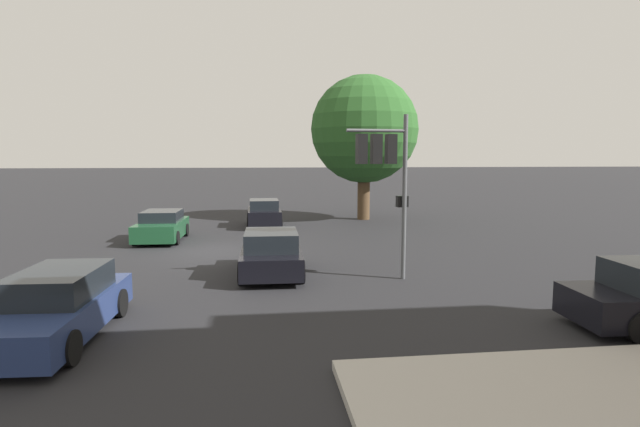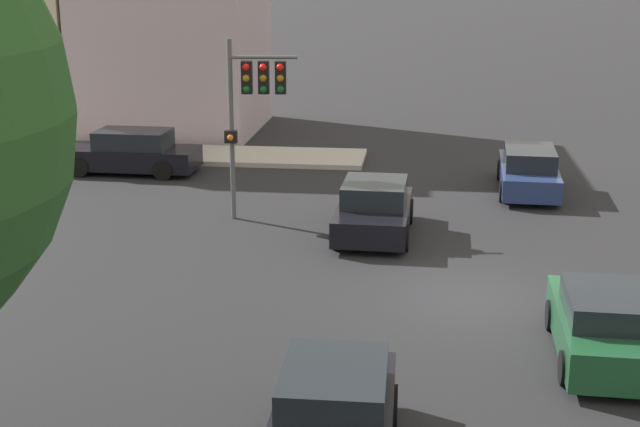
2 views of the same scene
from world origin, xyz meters
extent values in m
plane|color=black|center=(0.00, 0.00, 0.00)|extent=(300.00, 300.00, 0.00)
cylinder|color=#4C3823|center=(-9.27, 8.43, 1.52)|extent=(0.75, 0.75, 3.04)
sphere|color=#285623|center=(-9.27, 8.43, 5.45)|extent=(6.45, 6.45, 6.45)
cylinder|color=#515456|center=(5.54, 6.53, 2.56)|extent=(0.14, 0.14, 5.11)
cylinder|color=#515456|center=(5.63, 5.60, 4.61)|extent=(0.27, 1.87, 0.10)
cube|color=black|center=(5.58, 6.06, 4.06)|extent=(0.33, 0.33, 0.90)
sphere|color=red|center=(5.39, 6.04, 4.36)|extent=(0.20, 0.20, 0.20)
sphere|color=#99660F|center=(5.39, 6.04, 4.06)|extent=(0.20, 0.20, 0.20)
sphere|color=#0F511E|center=(5.39, 6.04, 3.76)|extent=(0.20, 0.20, 0.20)
cube|color=black|center=(5.63, 5.60, 4.06)|extent=(0.33, 0.33, 0.90)
sphere|color=red|center=(5.44, 5.58, 4.36)|extent=(0.20, 0.20, 0.20)
sphere|color=#99660F|center=(5.44, 5.58, 4.06)|extent=(0.20, 0.20, 0.20)
sphere|color=#0F511E|center=(5.44, 5.58, 3.76)|extent=(0.20, 0.20, 0.20)
cube|color=black|center=(5.67, 5.13, 4.06)|extent=(0.33, 0.33, 0.90)
sphere|color=red|center=(5.48, 5.11, 4.36)|extent=(0.20, 0.20, 0.20)
sphere|color=#99660F|center=(5.48, 5.11, 4.06)|extent=(0.20, 0.20, 0.20)
sphere|color=#0F511E|center=(5.48, 5.11, 3.76)|extent=(0.20, 0.20, 0.20)
cube|color=black|center=(5.36, 6.51, 2.44)|extent=(0.25, 0.37, 0.35)
sphere|color=orange|center=(5.22, 6.50, 2.44)|extent=(0.18, 0.18, 0.18)
cube|color=navy|center=(9.69, -2.22, 0.53)|extent=(4.67, 1.97, 0.68)
cube|color=black|center=(9.50, -2.21, 1.16)|extent=(2.46, 1.65, 0.58)
cylinder|color=black|center=(11.15, -1.46, 0.33)|extent=(0.68, 0.25, 0.67)
cylinder|color=black|center=(8.30, -1.33, 0.33)|extent=(0.68, 0.25, 0.67)
cylinder|color=black|center=(8.22, -2.97, 0.33)|extent=(0.68, 0.25, 0.67)
cube|color=black|center=(4.43, 2.42, 0.53)|extent=(4.05, 2.00, 0.68)
cube|color=black|center=(4.59, 2.42, 1.16)|extent=(2.12, 1.72, 0.58)
cylinder|color=black|center=(3.16, 1.56, 0.35)|extent=(0.71, 0.24, 0.71)
cylinder|color=black|center=(3.21, 3.35, 0.35)|extent=(0.71, 0.24, 0.71)
cylinder|color=black|center=(5.64, 1.50, 0.35)|extent=(0.71, 0.24, 0.71)
cylinder|color=black|center=(5.69, 3.29, 0.35)|extent=(0.71, 0.24, 0.71)
cube|color=black|center=(-7.01, 2.34, 0.58)|extent=(3.86, 1.80, 0.77)
cube|color=black|center=(-6.86, 2.34, 1.22)|extent=(2.01, 1.56, 0.53)
cylinder|color=black|center=(-8.19, 1.51, 0.35)|extent=(0.71, 0.23, 0.71)
cylinder|color=black|center=(-8.21, 3.14, 0.35)|extent=(0.71, 0.23, 0.71)
cylinder|color=black|center=(-5.81, 1.54, 0.35)|extent=(0.71, 0.23, 0.71)
cylinder|color=black|center=(-5.84, 3.17, 0.35)|extent=(0.71, 0.23, 0.71)
cube|color=#194728|center=(-2.78, -2.37, 0.53)|extent=(3.97, 1.96, 0.73)
cube|color=black|center=(-2.93, -2.37, 1.13)|extent=(2.08, 1.68, 0.47)
cylinder|color=black|center=(-1.54, -1.54, 0.31)|extent=(0.62, 0.24, 0.61)
cylinder|color=black|center=(-1.59, -3.27, 0.31)|extent=(0.62, 0.24, 0.61)
cylinder|color=black|center=(-3.96, -1.47, 0.31)|extent=(0.62, 0.24, 0.61)
cylinder|color=black|center=(-4.01, -3.21, 0.31)|extent=(0.62, 0.24, 0.61)
cylinder|color=black|center=(9.78, 9.87, 0.34)|extent=(0.24, 0.69, 0.68)
camera|label=1|loc=(20.49, 2.02, 3.85)|focal=28.00mm
camera|label=2|loc=(-18.66, 1.15, 7.25)|focal=50.00mm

